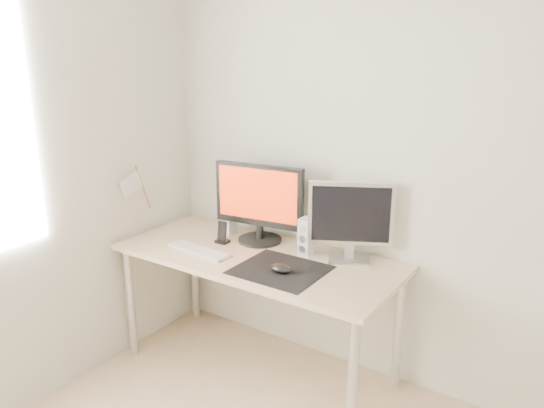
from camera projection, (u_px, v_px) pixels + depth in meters
The scene contains 11 objects.
wall_back at pixel (454, 172), 2.60m from camera, with size 3.50×3.50×0.00m, color silver.
mousepad at pixel (280, 270), 2.74m from camera, with size 0.45×0.40×0.00m, color black.
mouse at pixel (280, 268), 2.70m from camera, with size 0.12×0.07×0.04m, color black.
desk at pixel (257, 268), 2.97m from camera, with size 1.60×0.70×0.73m.
main_monitor at pixel (259, 200), 3.07m from camera, with size 0.55×0.29×0.47m.
second_monitor at pixel (351, 218), 2.81m from camera, with size 0.42×0.24×0.43m.
speaker_left at pixel (228, 217), 3.24m from camera, with size 0.07×0.08×0.21m.
speaker_right at pixel (306, 237), 2.91m from camera, with size 0.07×0.08×0.21m.
keyboard at pixel (198, 250), 2.99m from camera, with size 0.43×0.14×0.02m.
phone_dock at pixel (222, 236), 3.12m from camera, with size 0.07×0.06×0.13m.
pennant at pixel (135, 185), 3.16m from camera, with size 0.01×0.23×0.29m.
Camera 1 is at (0.66, -0.86, 1.84)m, focal length 35.00 mm.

